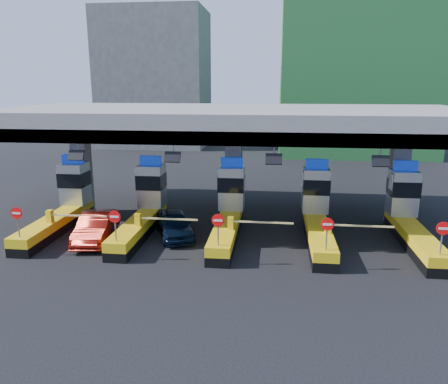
# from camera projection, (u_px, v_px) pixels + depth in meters

# --- Properties ---
(ground) EXTENTS (120.00, 120.00, 0.00)m
(ground) POSITION_uv_depth(u_px,v_px,m) (229.00, 233.00, 25.30)
(ground) COLOR black
(ground) RESTS_ON ground
(toll_canopy) EXTENTS (28.00, 12.09, 7.00)m
(toll_canopy) POSITION_uv_depth(u_px,v_px,m) (234.00, 123.00, 26.59)
(toll_canopy) COLOR slate
(toll_canopy) RESTS_ON ground
(toll_lane_far_left) EXTENTS (4.43, 8.00, 4.16)m
(toll_lane_far_left) POSITION_uv_depth(u_px,v_px,m) (65.00, 203.00, 26.37)
(toll_lane_far_left) COLOR black
(toll_lane_far_left) RESTS_ON ground
(toll_lane_left) EXTENTS (4.43, 8.00, 4.16)m
(toll_lane_left) POSITION_uv_depth(u_px,v_px,m) (145.00, 206.00, 25.81)
(toll_lane_left) COLOR black
(toll_lane_left) RESTS_ON ground
(toll_lane_center) EXTENTS (4.43, 8.00, 4.16)m
(toll_lane_center) POSITION_uv_depth(u_px,v_px,m) (229.00, 209.00, 25.24)
(toll_lane_center) COLOR black
(toll_lane_center) RESTS_ON ground
(toll_lane_right) EXTENTS (4.43, 8.00, 4.16)m
(toll_lane_right) POSITION_uv_depth(u_px,v_px,m) (317.00, 212.00, 24.67)
(toll_lane_right) COLOR black
(toll_lane_right) RESTS_ON ground
(toll_lane_far_right) EXTENTS (4.43, 8.00, 4.16)m
(toll_lane_far_right) POSITION_uv_depth(u_px,v_px,m) (409.00, 215.00, 24.10)
(toll_lane_far_right) COLOR black
(toll_lane_far_right) RESTS_ON ground
(bg_building_scaffold) EXTENTS (18.00, 12.00, 28.00)m
(bg_building_scaffold) POSITION_uv_depth(u_px,v_px,m) (359.00, 35.00, 51.40)
(bg_building_scaffold) COLOR #1E5926
(bg_building_scaffold) RESTS_ON ground
(bg_building_concrete) EXTENTS (14.00, 10.00, 18.00)m
(bg_building_concrete) POSITION_uv_depth(u_px,v_px,m) (155.00, 79.00, 59.42)
(bg_building_concrete) COLOR #4C4C49
(bg_building_concrete) RESTS_ON ground
(van) EXTENTS (3.26, 4.65, 1.47)m
(van) POSITION_uv_depth(u_px,v_px,m) (174.00, 224.00, 24.59)
(van) COLOR black
(van) RESTS_ON ground
(red_car) EXTENTS (2.28, 4.84, 1.54)m
(red_car) POSITION_uv_depth(u_px,v_px,m) (96.00, 227.00, 23.99)
(red_car) COLOR maroon
(red_car) RESTS_ON ground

